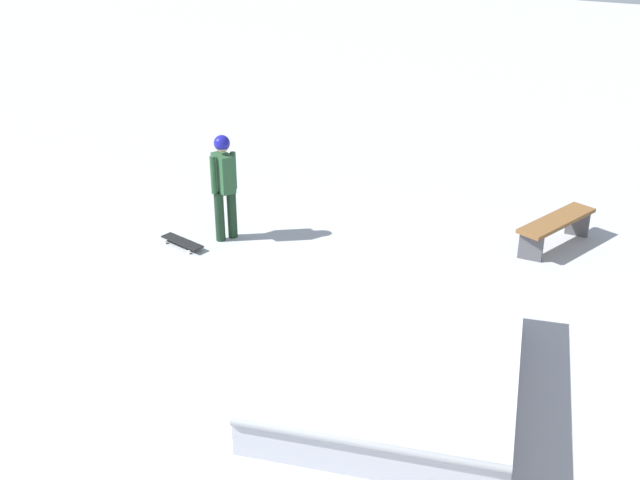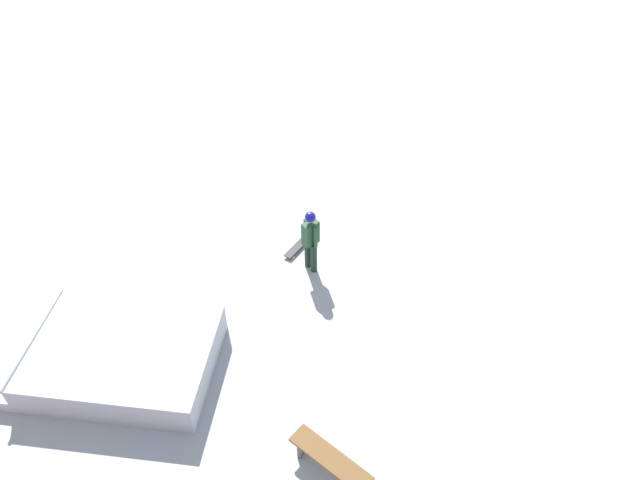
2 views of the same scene
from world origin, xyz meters
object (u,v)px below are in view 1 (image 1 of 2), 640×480
at_px(skate_ramp, 390,394).
at_px(park_bench, 556,226).
at_px(skateboard, 182,242).
at_px(skater, 224,180).

height_order(skate_ramp, park_bench, skate_ramp).
xyz_separation_m(skateboard, park_bench, (-2.55, 5.24, 0.28)).
bearing_deg(park_bench, skater, -67.25).
xyz_separation_m(skater, skateboard, (0.55, -0.47, -0.93)).
bearing_deg(park_bench, skateboard, -64.04).
relative_size(skater, park_bench, 1.05).
bearing_deg(skate_ramp, skater, -138.95).
bearing_deg(skater, park_bench, 52.64).
xyz_separation_m(skate_ramp, park_bench, (-5.11, 0.73, 0.04)).
bearing_deg(skateboard, park_bench, 40.14).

